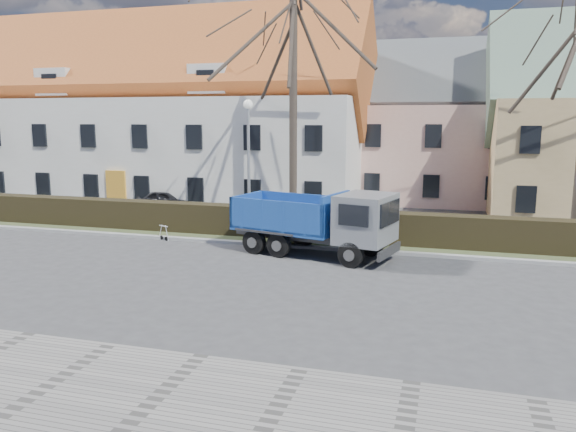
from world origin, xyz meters
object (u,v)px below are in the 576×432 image
(cart_frame, at_px, (160,231))
(parked_car_a, at_px, (168,200))
(dump_truck, at_px, (308,221))
(streetlight, at_px, (249,166))

(cart_frame, relative_size, parked_car_a, 0.23)
(dump_truck, bearing_deg, parked_car_a, 156.71)
(streetlight, relative_size, parked_car_a, 1.74)
(dump_truck, height_order, cart_frame, dump_truck)
(dump_truck, xyz_separation_m, cart_frame, (-6.66, 0.77, -0.92))
(streetlight, bearing_deg, dump_truck, -42.77)
(streetlight, bearing_deg, parked_car_a, 146.26)
(streetlight, distance_m, cart_frame, 4.79)
(dump_truck, xyz_separation_m, parked_car_a, (-9.91, 7.54, -0.69))
(dump_truck, relative_size, parked_car_a, 1.86)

